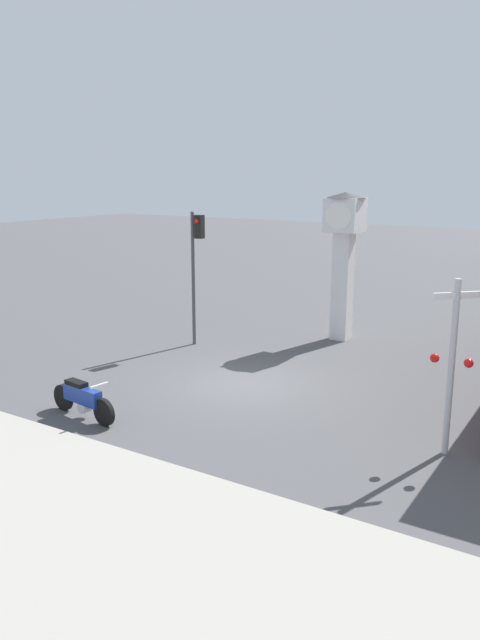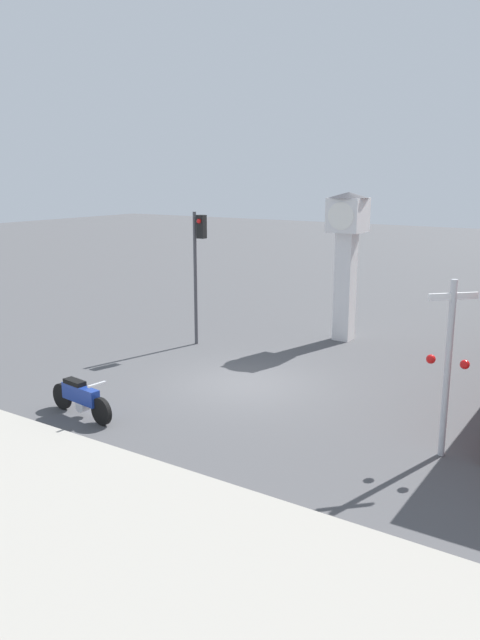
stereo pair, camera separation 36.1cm
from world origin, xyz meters
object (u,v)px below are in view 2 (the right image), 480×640
at_px(clock_tower, 347,244).
at_px(traffic_light, 198,255).
at_px(motorcycle, 81,398).
at_px(railroad_crossing_signal, 448,362).

height_order(clock_tower, traffic_light, clock_tower).
height_order(motorcycle, clock_tower, clock_tower).
height_order(clock_tower, railroad_crossing_signal, clock_tower).
xyz_separation_m(clock_tower, traffic_light, (-4.02, -3.50, -0.33)).
relative_size(motorcycle, clock_tower, 0.43).
height_order(motorcycle, traffic_light, traffic_light).
bearing_deg(motorcycle, clock_tower, 84.75).
bearing_deg(traffic_light, clock_tower, 41.03).
bearing_deg(motorcycle, traffic_light, 110.38).
height_order(motorcycle, railroad_crossing_signal, railroad_crossing_signal).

